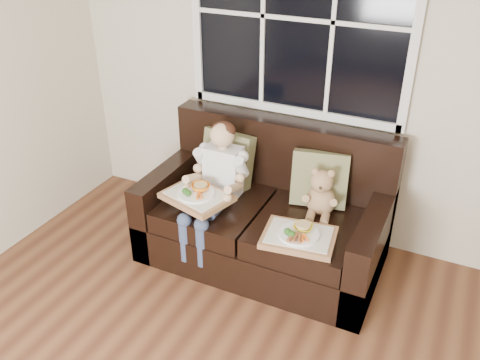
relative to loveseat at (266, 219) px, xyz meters
The scene contains 9 objects.
room_walls 2.43m from the loveseat, 77.61° to the right, with size 4.52×5.02×2.71m.
window_back 1.42m from the loveseat, 90.00° to the left, with size 1.62×0.04×1.37m.
loveseat is the anchor object (origin of this frame).
pillow_left 0.54m from the loveseat, 158.53° to the left, with size 0.43×0.24×0.42m.
pillow_right 0.50m from the loveseat, 24.72° to the left, with size 0.42×0.25×0.40m.
child 0.49m from the loveseat, 160.38° to the right, with size 0.38×0.60×0.87m.
teddy_bear 0.48m from the loveseat, ahead, with size 0.23×0.28×0.36m.
tray_left 0.57m from the loveseat, 141.85° to the right, with size 0.52×0.45×0.10m.
tray_right 0.52m from the loveseat, 42.48° to the right, with size 0.50×0.41×0.10m.
Camera 1 is at (0.71, -0.86, 2.38)m, focal length 38.00 mm.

